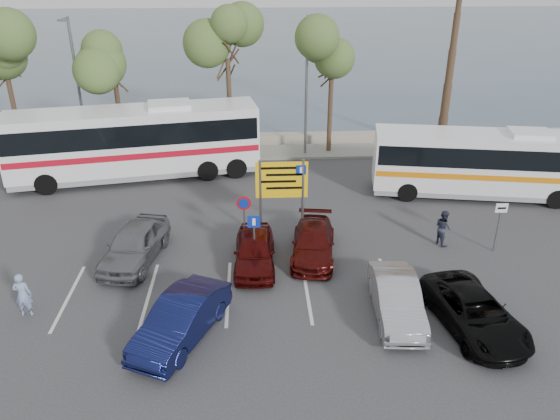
{
  "coord_description": "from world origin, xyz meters",
  "views": [
    {
      "loc": [
        -0.16,
        -17.86,
        11.46
      ],
      "look_at": [
        0.92,
        3.0,
        1.4
      ],
      "focal_mm": 35.0,
      "sensor_mm": 36.0,
      "label": 1
    }
  ],
  "objects_px": {
    "car_blue": "(181,320)",
    "pedestrian_far": "(443,227)",
    "street_lamp_left": "(77,83)",
    "car_red": "(255,251)",
    "coach_bus_left": "(136,145)",
    "suv_black": "(474,312)",
    "pedestrian_near": "(23,295)",
    "street_lamp_right": "(307,80)",
    "car_maroon": "(313,243)",
    "coach_bus_right": "(488,166)",
    "car_silver_b": "(397,299)",
    "car_silver_a": "(135,244)",
    "direction_sign": "(282,186)"
  },
  "relations": [
    {
      "from": "street_lamp_left",
      "to": "car_maroon",
      "type": "distance_m",
      "value": 17.59
    },
    {
      "from": "car_red",
      "to": "car_silver_b",
      "type": "relative_size",
      "value": 0.96
    },
    {
      "from": "car_blue",
      "to": "pedestrian_far",
      "type": "bearing_deg",
      "value": 53.45
    },
    {
      "from": "car_maroon",
      "to": "car_silver_a",
      "type": "bearing_deg",
      "value": -171.64
    },
    {
      "from": "pedestrian_far",
      "to": "pedestrian_near",
      "type": "bearing_deg",
      "value": 87.18
    },
    {
      "from": "street_lamp_right",
      "to": "pedestrian_near",
      "type": "height_order",
      "value": "street_lamp_right"
    },
    {
      "from": "coach_bus_right",
      "to": "pedestrian_far",
      "type": "height_order",
      "value": "coach_bus_right"
    },
    {
      "from": "pedestrian_far",
      "to": "coach_bus_left",
      "type": "bearing_deg",
      "value": 42.3
    },
    {
      "from": "coach_bus_left",
      "to": "car_blue",
      "type": "distance_m",
      "value": 14.58
    },
    {
      "from": "direction_sign",
      "to": "car_maroon",
      "type": "height_order",
      "value": "direction_sign"
    },
    {
      "from": "street_lamp_left",
      "to": "car_blue",
      "type": "distance_m",
      "value": 18.96
    },
    {
      "from": "street_lamp_right",
      "to": "coach_bus_left",
      "type": "bearing_deg",
      "value": -162.37
    },
    {
      "from": "coach_bus_left",
      "to": "car_maroon",
      "type": "bearing_deg",
      "value": -45.97
    },
    {
      "from": "car_silver_b",
      "to": "car_blue",
      "type": "bearing_deg",
      "value": -170.03
    },
    {
      "from": "car_silver_b",
      "to": "pedestrian_near",
      "type": "bearing_deg",
      "value": -179.59
    },
    {
      "from": "direction_sign",
      "to": "car_silver_a",
      "type": "distance_m",
      "value": 6.46
    },
    {
      "from": "pedestrian_far",
      "to": "street_lamp_left",
      "type": "bearing_deg",
      "value": 39.96
    },
    {
      "from": "car_blue",
      "to": "suv_black",
      "type": "xyz_separation_m",
      "value": [
        9.6,
        0.0,
        -0.08
      ]
    },
    {
      "from": "street_lamp_left",
      "to": "coach_bus_right",
      "type": "distance_m",
      "value": 22.7
    },
    {
      "from": "street_lamp_right",
      "to": "car_maroon",
      "type": "distance_m",
      "value": 12.69
    },
    {
      "from": "street_lamp_right",
      "to": "car_silver_b",
      "type": "bearing_deg",
      "value": -84.36
    },
    {
      "from": "coach_bus_left",
      "to": "coach_bus_right",
      "type": "xyz_separation_m",
      "value": [
        18.05,
        -3.46,
        -0.26
      ]
    },
    {
      "from": "car_blue",
      "to": "pedestrian_near",
      "type": "distance_m",
      "value": 5.71
    },
    {
      "from": "street_lamp_left",
      "to": "suv_black",
      "type": "distance_m",
      "value": 24.38
    },
    {
      "from": "street_lamp_left",
      "to": "car_red",
      "type": "relative_size",
      "value": 2.02
    },
    {
      "from": "street_lamp_right",
      "to": "car_silver_a",
      "type": "height_order",
      "value": "street_lamp_right"
    },
    {
      "from": "coach_bus_left",
      "to": "car_blue",
      "type": "relative_size",
      "value": 3.09
    },
    {
      "from": "street_lamp_left",
      "to": "suv_black",
      "type": "relative_size",
      "value": 1.76
    },
    {
      "from": "coach_bus_left",
      "to": "car_silver_b",
      "type": "relative_size",
      "value": 3.24
    },
    {
      "from": "car_silver_a",
      "to": "car_maroon",
      "type": "distance_m",
      "value": 7.2
    },
    {
      "from": "car_red",
      "to": "suv_black",
      "type": "xyz_separation_m",
      "value": [
        7.2,
        -4.35,
        -0.04
      ]
    },
    {
      "from": "pedestrian_near",
      "to": "pedestrian_far",
      "type": "xyz_separation_m",
      "value": [
        15.91,
        4.21,
        -0.04
      ]
    },
    {
      "from": "direction_sign",
      "to": "car_silver_b",
      "type": "xyz_separation_m",
      "value": [
        3.6,
        -5.89,
        -1.75
      ]
    },
    {
      "from": "street_lamp_right",
      "to": "coach_bus_right",
      "type": "bearing_deg",
      "value": -37.14
    },
    {
      "from": "street_lamp_right",
      "to": "car_maroon",
      "type": "height_order",
      "value": "street_lamp_right"
    },
    {
      "from": "car_silver_b",
      "to": "pedestrian_far",
      "type": "height_order",
      "value": "pedestrian_far"
    },
    {
      "from": "car_red",
      "to": "pedestrian_near",
      "type": "distance_m",
      "value": 8.41
    },
    {
      "from": "car_red",
      "to": "pedestrian_far",
      "type": "height_order",
      "value": "pedestrian_far"
    },
    {
      "from": "car_silver_a",
      "to": "pedestrian_near",
      "type": "relative_size",
      "value": 2.69
    },
    {
      "from": "street_lamp_left",
      "to": "street_lamp_right",
      "type": "height_order",
      "value": "same"
    },
    {
      "from": "coach_bus_left",
      "to": "car_silver_b",
      "type": "bearing_deg",
      "value": -49.92
    },
    {
      "from": "direction_sign",
      "to": "car_blue",
      "type": "relative_size",
      "value": 0.83
    },
    {
      "from": "street_lamp_right",
      "to": "pedestrian_far",
      "type": "height_order",
      "value": "street_lamp_right"
    },
    {
      "from": "car_red",
      "to": "car_silver_b",
      "type": "bearing_deg",
      "value": -35.04
    },
    {
      "from": "car_red",
      "to": "coach_bus_right",
      "type": "bearing_deg",
      "value": 29.19
    },
    {
      "from": "car_silver_b",
      "to": "coach_bus_right",
      "type": "bearing_deg",
      "value": 58.06
    },
    {
      "from": "direction_sign",
      "to": "coach_bus_left",
      "type": "distance_m",
      "value": 10.48
    },
    {
      "from": "car_red",
      "to": "coach_bus_left",
      "type": "bearing_deg",
      "value": 124.54
    },
    {
      "from": "coach_bus_right",
      "to": "car_maroon",
      "type": "bearing_deg",
      "value": -149.33
    },
    {
      "from": "coach_bus_right",
      "to": "car_blue",
      "type": "distance_m",
      "value": 17.67
    }
  ]
}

